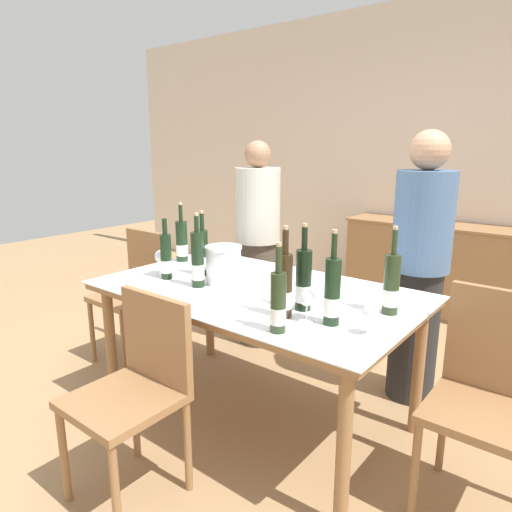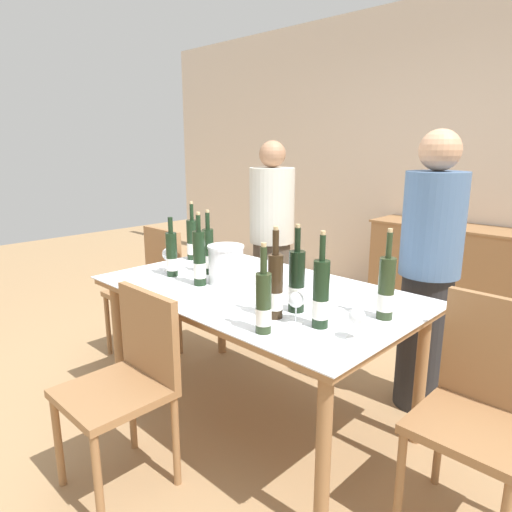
# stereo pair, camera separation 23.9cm
# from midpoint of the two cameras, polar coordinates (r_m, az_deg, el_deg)

# --- Properties ---
(ground_plane) EXTENTS (12.00, 12.00, 0.00)m
(ground_plane) POSITION_cam_midpoint_polar(r_m,az_deg,el_deg) (2.76, 2.62, -19.30)
(ground_plane) COLOR #A37F56
(back_wall) EXTENTS (8.00, 0.10, 2.80)m
(back_wall) POSITION_cam_midpoint_polar(r_m,az_deg,el_deg) (4.64, 25.45, 11.10)
(back_wall) COLOR beige
(back_wall) RESTS_ON ground_plane
(sideboard_cabinet) EXTENTS (1.51, 0.46, 0.82)m
(sideboard_cabinet) POSITION_cam_midpoint_polar(r_m,az_deg,el_deg) (4.44, 25.09, -1.87)
(sideboard_cabinet) COLOR #996B42
(sideboard_cabinet) RESTS_ON ground_plane
(dining_table) EXTENTS (1.71, 1.02, 0.76)m
(dining_table) POSITION_cam_midpoint_polar(r_m,az_deg,el_deg) (2.46, 2.79, -5.70)
(dining_table) COLOR #996B42
(dining_table) RESTS_ON ground_plane
(ice_bucket) EXTENTS (0.20, 0.20, 0.21)m
(ice_bucket) POSITION_cam_midpoint_polar(r_m,az_deg,el_deg) (2.52, -1.08, -0.93)
(ice_bucket) COLOR white
(ice_bucket) RESTS_ON dining_table
(wine_bottle_0) EXTENTS (0.07, 0.07, 0.35)m
(wine_bottle_0) POSITION_cam_midpoint_polar(r_m,az_deg,el_deg) (2.66, -7.99, 0.07)
(wine_bottle_0) COLOR black
(wine_bottle_0) RESTS_ON dining_table
(wine_bottle_1) EXTENTS (0.07, 0.07, 0.41)m
(wine_bottle_1) POSITION_cam_midpoint_polar(r_m,az_deg,el_deg) (1.93, 11.65, -4.92)
(wine_bottle_1) COLOR black
(wine_bottle_1) RESTS_ON dining_table
(wine_bottle_2) EXTENTS (0.08, 0.08, 0.41)m
(wine_bottle_2) POSITION_cam_midpoint_polar(r_m,az_deg,el_deg) (2.10, 8.37, -3.36)
(wine_bottle_2) COLOR black
(wine_bottle_2) RESTS_ON dining_table
(wine_bottle_3) EXTENTS (0.07, 0.07, 0.41)m
(wine_bottle_3) POSITION_cam_midpoint_polar(r_m,az_deg,el_deg) (2.00, 5.85, -3.96)
(wine_bottle_3) COLOR #332314
(wine_bottle_3) RESTS_ON dining_table
(wine_bottle_4) EXTENTS (0.07, 0.07, 0.40)m
(wine_bottle_4) POSITION_cam_midpoint_polar(r_m,az_deg,el_deg) (2.10, 19.12, -4.04)
(wine_bottle_4) COLOR #28381E
(wine_bottle_4) RESTS_ON dining_table
(wine_bottle_5) EXTENTS (0.08, 0.08, 0.39)m
(wine_bottle_5) POSITION_cam_midpoint_polar(r_m,az_deg,el_deg) (3.05, -5.73, 1.89)
(wine_bottle_5) COLOR black
(wine_bottle_5) RESTS_ON dining_table
(wine_bottle_6) EXTENTS (0.07, 0.07, 0.37)m
(wine_bottle_6) POSITION_cam_midpoint_polar(r_m,az_deg,el_deg) (1.85, 4.66, -5.98)
(wine_bottle_6) COLOR #28381E
(wine_bottle_6) RESTS_ON dining_table
(wine_bottle_7) EXTENTS (0.07, 0.07, 0.40)m
(wine_bottle_7) POSITION_cam_midpoint_polar(r_m,az_deg,el_deg) (2.47, -4.36, -0.51)
(wine_bottle_7) COLOR black
(wine_bottle_7) RESTS_ON dining_table
(wine_bottle_8) EXTENTS (0.07, 0.07, 0.38)m
(wine_bottle_8) POSITION_cam_midpoint_polar(r_m,az_deg,el_deg) (2.69, -3.47, 0.46)
(wine_bottle_8) COLOR black
(wine_bottle_8) RESTS_ON dining_table
(wine_glass_0) EXTENTS (0.07, 0.07, 0.14)m
(wine_glass_0) POSITION_cam_midpoint_polar(r_m,az_deg,el_deg) (1.97, 8.52, -5.72)
(wine_glass_0) COLOR white
(wine_glass_0) RESTS_ON dining_table
(wine_glass_1) EXTENTS (0.07, 0.07, 0.13)m
(wine_glass_1) POSITION_cam_midpoint_polar(r_m,az_deg,el_deg) (1.86, 16.13, -7.59)
(wine_glass_1) COLOR white
(wine_glass_1) RESTS_ON dining_table
(wine_glass_2) EXTENTS (0.08, 0.08, 0.15)m
(wine_glass_2) POSITION_cam_midpoint_polar(r_m,az_deg,el_deg) (2.77, -8.47, 0.11)
(wine_glass_2) COLOR white
(wine_glass_2) RESTS_ON dining_table
(chair_right_end) EXTENTS (0.42, 0.42, 0.93)m
(chair_right_end) POSITION_cam_midpoint_polar(r_m,az_deg,el_deg) (2.10, 29.64, -15.53)
(chair_right_end) COLOR #996B42
(chair_right_end) RESTS_ON ground_plane
(chair_left_end) EXTENTS (0.42, 0.42, 0.91)m
(chair_left_end) POSITION_cam_midpoint_polar(r_m,az_deg,el_deg) (3.38, -11.01, -3.25)
(chair_left_end) COLOR #996B42
(chair_left_end) RESTS_ON ground_plane
(chair_near_front) EXTENTS (0.42, 0.42, 0.88)m
(chair_near_front) POSITION_cam_midpoint_polar(r_m,az_deg,el_deg) (2.12, -12.46, -14.34)
(chair_near_front) COLOR #996B42
(chair_near_front) RESTS_ON ground_plane
(person_host) EXTENTS (0.33, 0.33, 1.54)m
(person_host) POSITION_cam_midpoint_polar(r_m,az_deg,el_deg) (3.42, 3.97, 1.19)
(person_host) COLOR #51473D
(person_host) RESTS_ON ground_plane
(person_guest_left) EXTENTS (0.33, 0.33, 1.59)m
(person_guest_left) POSITION_cam_midpoint_polar(r_m,az_deg,el_deg) (2.76, 23.12, -2.25)
(person_guest_left) COLOR #262628
(person_guest_left) RESTS_ON ground_plane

